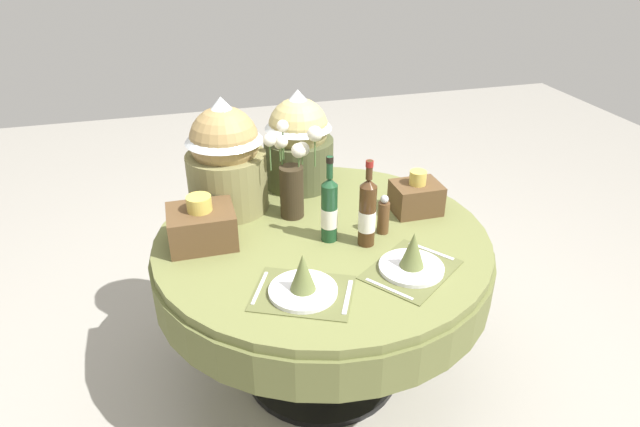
% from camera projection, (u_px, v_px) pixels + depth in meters
% --- Properties ---
extents(ground, '(8.00, 8.00, 0.00)m').
position_uv_depth(ground, '(322.00, 367.00, 2.60)').
color(ground, '#9E998E').
extents(dining_table, '(1.39, 1.39, 0.73)m').
position_uv_depth(dining_table, '(322.00, 262.00, 2.31)').
color(dining_table, olive).
rests_on(dining_table, ground).
extents(place_setting_left, '(0.42, 0.38, 0.16)m').
position_uv_depth(place_setting_left, '(303.00, 282.00, 1.88)').
color(place_setting_left, brown).
rests_on(place_setting_left, dining_table).
extents(place_setting_right, '(0.43, 0.41, 0.16)m').
position_uv_depth(place_setting_right, '(412.00, 260.00, 2.00)').
color(place_setting_right, brown).
rests_on(place_setting_right, dining_table).
extents(flower_vase, '(0.24, 0.16, 0.41)m').
position_uv_depth(flower_vase, '(293.00, 175.00, 2.30)').
color(flower_vase, '#332819').
rests_on(flower_vase, dining_table).
extents(wine_bottle_left, '(0.07, 0.07, 0.36)m').
position_uv_depth(wine_bottle_left, '(329.00, 209.00, 2.15)').
color(wine_bottle_left, '#194223').
rests_on(wine_bottle_left, dining_table).
extents(wine_bottle_centre, '(0.07, 0.07, 0.36)m').
position_uv_depth(wine_bottle_centre, '(367.00, 213.00, 2.12)').
color(wine_bottle_centre, '#422814').
rests_on(wine_bottle_centre, dining_table).
extents(pepper_mill, '(0.05, 0.05, 0.17)m').
position_uv_depth(pepper_mill, '(383.00, 216.00, 2.23)').
color(pepper_mill, brown).
rests_on(pepper_mill, dining_table).
extents(gift_tub_back_left, '(0.34, 0.34, 0.51)m').
position_uv_depth(gift_tub_back_left, '(225.00, 152.00, 2.32)').
color(gift_tub_back_left, olive).
rests_on(gift_tub_back_left, dining_table).
extents(gift_tub_back_centre, '(0.33, 0.33, 0.47)m').
position_uv_depth(gift_tub_back_centre, '(298.00, 136.00, 2.55)').
color(gift_tub_back_centre, '#474C2D').
rests_on(gift_tub_back_centre, dining_table).
extents(woven_basket_side_left, '(0.26, 0.21, 0.21)m').
position_uv_depth(woven_basket_side_left, '(202.00, 225.00, 2.15)').
color(woven_basket_side_left, brown).
rests_on(woven_basket_side_left, dining_table).
extents(woven_basket_side_right, '(0.20, 0.16, 0.19)m').
position_uv_depth(woven_basket_side_right, '(416.00, 196.00, 2.39)').
color(woven_basket_side_right, brown).
rests_on(woven_basket_side_right, dining_table).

